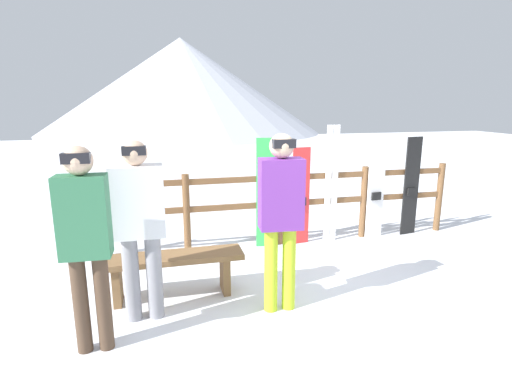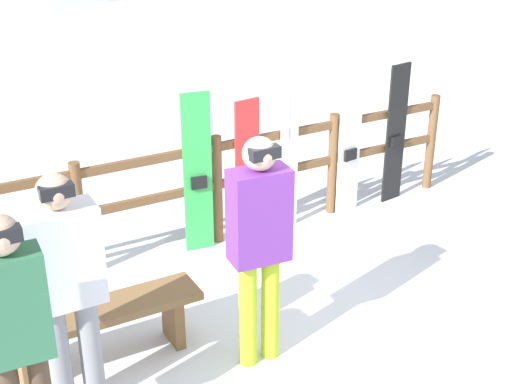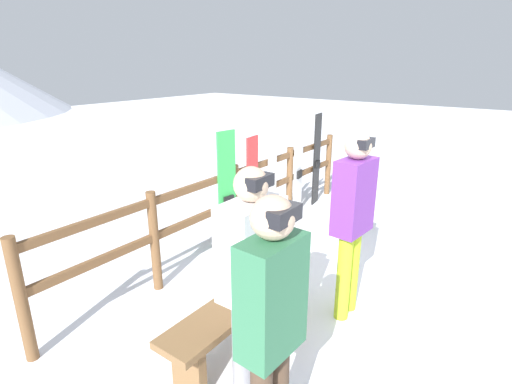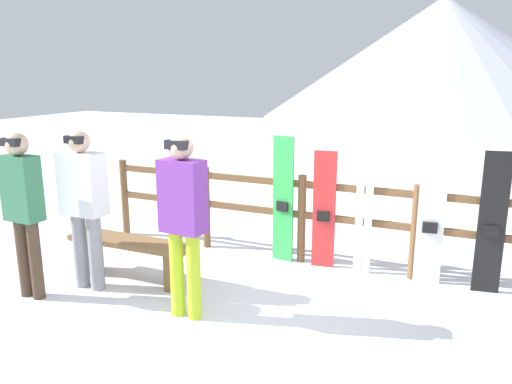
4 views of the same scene
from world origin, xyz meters
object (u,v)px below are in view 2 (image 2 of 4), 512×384
(person_purple, at_px, (259,236))
(snowboard_red, at_px, (247,171))
(bench, at_px, (100,322))
(snowboard_white, at_px, (349,148))
(person_white, at_px, (66,280))
(person_plaid_green, at_px, (15,329))
(snowboard_green, at_px, (198,174))
(snowboard_black_stripe, at_px, (396,134))
(ski_pair_white, at_px, (289,147))

(person_purple, distance_m, snowboard_red, 2.00)
(bench, distance_m, snowboard_white, 3.38)
(person_white, bearing_deg, person_plaid_green, -132.73)
(person_plaid_green, xyz_separation_m, snowboard_red, (2.59, 2.06, -0.32))
(bench, bearing_deg, snowboard_green, 42.36)
(snowboard_red, bearing_deg, snowboard_black_stripe, 0.00)
(snowboard_green, height_order, snowboard_white, snowboard_green)
(bench, relative_size, person_white, 0.87)
(snowboard_green, distance_m, ski_pair_white, 1.01)
(person_white, height_order, snowboard_white, person_white)
(ski_pair_white, bearing_deg, person_plaid_green, -146.09)
(snowboard_red, bearing_deg, ski_pair_white, 0.42)
(snowboard_red, bearing_deg, person_plaid_green, -141.53)
(person_plaid_green, bearing_deg, person_purple, 9.17)
(person_plaid_green, distance_m, ski_pair_white, 3.70)
(snowboard_red, relative_size, snowboard_black_stripe, 0.93)
(person_white, distance_m, snowboard_black_stripe, 4.34)
(snowboard_black_stripe, bearing_deg, person_purple, -146.49)
(person_purple, xyz_separation_m, snowboard_white, (2.07, 1.78, -0.33))
(person_white, height_order, snowboard_black_stripe, person_white)
(person_purple, height_order, snowboard_green, person_purple)
(snowboard_green, relative_size, snowboard_black_stripe, 1.02)
(person_plaid_green, distance_m, snowboard_red, 3.32)
(snowboard_white, bearing_deg, person_white, -154.48)
(snowboard_green, bearing_deg, snowboard_black_stripe, -0.00)
(snowboard_green, xyz_separation_m, snowboard_black_stripe, (2.35, -0.00, -0.02))
(person_plaid_green, bearing_deg, snowboard_green, 44.93)
(person_purple, relative_size, person_white, 1.03)
(bench, height_order, snowboard_green, snowboard_green)
(person_white, bearing_deg, snowboard_green, 44.34)
(ski_pair_white, bearing_deg, person_white, -148.58)
(snowboard_green, bearing_deg, person_plaid_green, -135.07)
(person_white, xyz_separation_m, snowboard_green, (1.66, 1.63, -0.22))
(ski_pair_white, bearing_deg, snowboard_red, -179.58)
(person_plaid_green, xyz_separation_m, ski_pair_white, (3.07, 2.06, -0.17))
(person_white, bearing_deg, snowboard_white, 25.52)
(person_purple, distance_m, ski_pair_white, 2.23)
(bench, bearing_deg, person_plaid_green, -130.51)
(person_plaid_green, bearing_deg, bench, 49.49)
(snowboard_green, distance_m, snowboard_red, 0.53)
(bench, xyz_separation_m, snowboard_black_stripe, (3.73, 1.26, 0.41))
(snowboard_white, bearing_deg, person_plaid_green, -151.59)
(person_white, distance_m, person_plaid_green, 0.59)
(snowboard_red, relative_size, ski_pair_white, 0.82)
(person_purple, bearing_deg, snowboard_red, 64.19)
(person_purple, distance_m, person_plaid_green, 1.75)
(person_purple, distance_m, person_white, 1.34)
(person_purple, height_order, person_white, person_purple)
(snowboard_black_stripe, bearing_deg, snowboard_green, 180.00)
(snowboard_red, distance_m, snowboard_white, 1.22)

